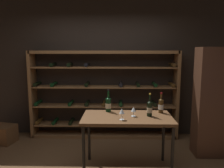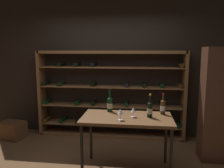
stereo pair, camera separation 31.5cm
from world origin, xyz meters
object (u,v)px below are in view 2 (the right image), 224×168
(display_cabinet, at_px, (216,105))
(wine_bottle_amber_reserve, at_px, (150,109))
(wine_glass_stemmed_center, at_px, (120,112))
(wine_rack, at_px, (110,95))
(wine_crate, at_px, (12,130))
(wine_bottle_red_label, at_px, (110,104))
(wine_glass_stemmed_left, at_px, (133,110))
(wine_bottle_gold_foil, at_px, (163,107))
(tasting_table, at_px, (127,122))

(display_cabinet, distance_m, wine_bottle_amber_reserve, 1.18)
(display_cabinet, bearing_deg, wine_glass_stemmed_center, -154.66)
(wine_rack, xyz_separation_m, wine_crate, (-1.95, -0.36, -0.69))
(wine_bottle_amber_reserve, bearing_deg, wine_bottle_red_label, 159.29)
(display_cabinet, xyz_separation_m, wine_glass_stemmed_left, (-1.29, -0.53, 0.01))
(wine_crate, relative_size, wine_bottle_amber_reserve, 1.42)
(wine_bottle_amber_reserve, bearing_deg, wine_bottle_gold_foil, 42.25)
(wine_glass_stemmed_left, bearing_deg, wine_bottle_amber_reserve, 5.29)
(wine_rack, xyz_separation_m, wine_glass_stemmed_center, (0.34, -1.45, 0.08))
(wine_bottle_gold_foil, bearing_deg, tasting_table, -158.73)
(display_cabinet, distance_m, wine_bottle_gold_foil, 0.92)
(wine_glass_stemmed_center, distance_m, wine_glass_stemmed_left, 0.24)
(wine_glass_stemmed_center, bearing_deg, wine_bottle_gold_foil, 31.28)
(wine_rack, bearing_deg, display_cabinet, -22.73)
(wine_crate, bearing_deg, wine_glass_stemmed_left, -20.60)
(tasting_table, height_order, wine_bottle_gold_foil, wine_bottle_gold_foil)
(wine_bottle_red_label, bearing_deg, wine_glass_stemmed_center, -63.91)
(wine_rack, distance_m, wine_crate, 2.10)
(tasting_table, xyz_separation_m, display_cabinet, (1.38, 0.53, 0.17))
(tasting_table, bearing_deg, wine_bottle_red_label, 138.39)
(wine_bottle_gold_foil, xyz_separation_m, wine_glass_stemmed_left, (-0.43, -0.20, -0.01))
(wine_rack, distance_m, display_cabinet, 1.96)
(display_cabinet, height_order, wine_glass_stemmed_left, display_cabinet)
(wine_bottle_gold_foil, relative_size, wine_glass_stemmed_center, 1.97)
(wine_rack, height_order, wine_bottle_red_label, wine_rack)
(wine_rack, distance_m, wine_bottle_gold_foil, 1.44)
(wine_crate, height_order, wine_bottle_gold_foil, wine_bottle_gold_foil)
(tasting_table, xyz_separation_m, wine_glass_stemmed_center, (-0.08, -0.16, 0.20))
(tasting_table, relative_size, wine_bottle_red_label, 3.72)
(display_cabinet, bearing_deg, wine_bottle_red_label, -170.50)
(wine_bottle_red_label, height_order, wine_bottle_amber_reserve, wine_bottle_red_label)
(tasting_table, height_order, wine_bottle_red_label, wine_bottle_red_label)
(wine_bottle_red_label, relative_size, wine_glass_stemmed_center, 2.17)
(wine_rack, height_order, wine_bottle_gold_foil, wine_rack)
(wine_bottle_gold_foil, relative_size, wine_bottle_amber_reserve, 0.94)
(wine_bottle_red_label, relative_size, wine_bottle_amber_reserve, 1.03)
(wine_rack, bearing_deg, wine_bottle_red_label, -82.29)
(wine_crate, distance_m, display_cabinet, 3.85)
(wine_bottle_gold_foil, bearing_deg, wine_glass_stemmed_center, -148.72)
(display_cabinet, relative_size, wine_bottle_gold_foil, 5.76)
(tasting_table, xyz_separation_m, wine_bottle_gold_foil, (0.52, 0.20, 0.20))
(display_cabinet, bearing_deg, wine_bottle_amber_reserve, -154.39)
(wine_bottle_red_label, height_order, wine_glass_stemmed_left, wine_bottle_red_label)
(wine_crate, height_order, wine_bottle_amber_reserve, wine_bottle_amber_reserve)
(tasting_table, relative_size, wine_glass_stemmed_left, 9.25)
(wine_bottle_red_label, xyz_separation_m, wine_glass_stemmed_left, (0.37, -0.25, -0.02))
(wine_crate, distance_m, wine_glass_stemmed_left, 2.73)
(tasting_table, xyz_separation_m, wine_bottle_amber_reserve, (0.32, 0.02, 0.20))
(wine_glass_stemmed_center, bearing_deg, wine_bottle_red_label, 116.09)
(wine_rack, distance_m, wine_glass_stemmed_center, 1.49)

